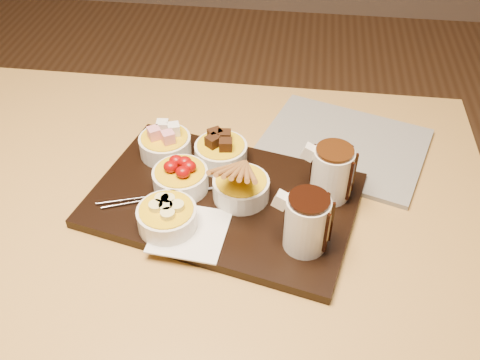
# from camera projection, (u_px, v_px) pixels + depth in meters

# --- Properties ---
(dining_table) EXTENTS (1.20, 0.80, 0.75)m
(dining_table) POSITION_uv_depth(u_px,v_px,m) (168.00, 232.00, 1.05)
(dining_table) COLOR #B88D44
(dining_table) RESTS_ON ground
(serving_board) EXTENTS (0.52, 0.39, 0.02)m
(serving_board) POSITION_uv_depth(u_px,v_px,m) (223.00, 200.00, 0.96)
(serving_board) COLOR black
(serving_board) RESTS_ON dining_table
(napkin) EXTENTS (0.13, 0.13, 0.00)m
(napkin) POSITION_uv_depth(u_px,v_px,m) (190.00, 231.00, 0.89)
(napkin) COLOR white
(napkin) RESTS_ON serving_board
(bowl_marshmallows) EXTENTS (0.10, 0.10, 0.04)m
(bowl_marshmallows) POSITION_uv_depth(u_px,v_px,m) (165.00, 145.00, 1.03)
(bowl_marshmallows) COLOR white
(bowl_marshmallows) RESTS_ON serving_board
(bowl_cake) EXTENTS (0.10, 0.10, 0.04)m
(bowl_cake) POSITION_uv_depth(u_px,v_px,m) (221.00, 153.00, 1.01)
(bowl_cake) COLOR white
(bowl_cake) RESTS_ON serving_board
(bowl_strawberries) EXTENTS (0.10, 0.10, 0.04)m
(bowl_strawberries) POSITION_uv_depth(u_px,v_px,m) (181.00, 180.00, 0.96)
(bowl_strawberries) COLOR white
(bowl_strawberries) RESTS_ON serving_board
(bowl_biscotti) EXTENTS (0.10, 0.10, 0.04)m
(bowl_biscotti) POSITION_uv_depth(u_px,v_px,m) (241.00, 189.00, 0.94)
(bowl_biscotti) COLOR white
(bowl_biscotti) RESTS_ON serving_board
(bowl_bananas) EXTENTS (0.10, 0.10, 0.04)m
(bowl_bananas) POSITION_uv_depth(u_px,v_px,m) (167.00, 218.00, 0.89)
(bowl_bananas) COLOR white
(bowl_bananas) RESTS_ON serving_board
(pitcher_dark_chocolate) EXTENTS (0.08, 0.08, 0.10)m
(pitcher_dark_chocolate) POSITION_uv_depth(u_px,v_px,m) (306.00, 224.00, 0.84)
(pitcher_dark_chocolate) COLOR silver
(pitcher_dark_chocolate) RESTS_ON serving_board
(pitcher_milk_chocolate) EXTENTS (0.08, 0.08, 0.10)m
(pitcher_milk_chocolate) POSITION_uv_depth(u_px,v_px,m) (332.00, 174.00, 0.92)
(pitcher_milk_chocolate) COLOR silver
(pitcher_milk_chocolate) RESTS_ON serving_board
(fondue_skewers) EXTENTS (0.11, 0.26, 0.01)m
(fondue_skewers) POSITION_uv_depth(u_px,v_px,m) (170.00, 193.00, 0.95)
(fondue_skewers) COLOR silver
(fondue_skewers) RESTS_ON serving_board
(newspaper) EXTENTS (0.38, 0.34, 0.01)m
(newspaper) POSITION_uv_depth(u_px,v_px,m) (343.00, 146.00, 1.08)
(newspaper) COLOR beige
(newspaper) RESTS_ON dining_table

